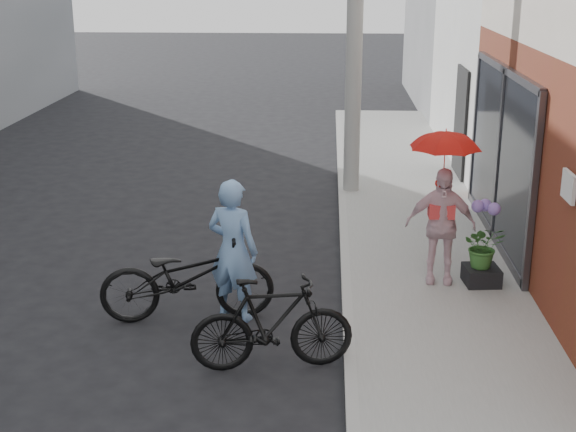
# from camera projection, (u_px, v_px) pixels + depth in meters

# --- Properties ---
(ground) EXTENTS (80.00, 80.00, 0.00)m
(ground) POSITION_uv_depth(u_px,v_px,m) (263.00, 348.00, 8.75)
(ground) COLOR black
(ground) RESTS_ON ground
(sidewalk) EXTENTS (2.20, 24.00, 0.12)m
(sidewalk) POSITION_uv_depth(u_px,v_px,m) (434.00, 278.00, 10.53)
(sidewalk) COLOR gray
(sidewalk) RESTS_ON ground
(curb) EXTENTS (0.12, 24.00, 0.12)m
(curb) POSITION_uv_depth(u_px,v_px,m) (346.00, 276.00, 10.59)
(curb) COLOR #9E9E99
(curb) RESTS_ON ground
(officer) EXTENTS (0.72, 0.60, 1.70)m
(officer) POSITION_uv_depth(u_px,v_px,m) (233.00, 250.00, 9.24)
(officer) COLOR #7097C8
(officer) RESTS_ON ground
(bike_left) EXTENTS (2.11, 1.05, 1.06)m
(bike_left) POSITION_uv_depth(u_px,v_px,m) (187.00, 277.00, 9.30)
(bike_left) COLOR black
(bike_left) RESTS_ON ground
(bike_right) EXTENTS (1.73, 0.75, 1.01)m
(bike_right) POSITION_uv_depth(u_px,v_px,m) (272.00, 324.00, 8.17)
(bike_right) COLOR black
(bike_right) RESTS_ON ground
(kimono_woman) EXTENTS (0.90, 0.43, 1.49)m
(kimono_woman) POSITION_uv_depth(u_px,v_px,m) (440.00, 225.00, 10.05)
(kimono_woman) COLOR silver
(kimono_woman) RESTS_ON sidewalk
(parasol) EXTENTS (0.84, 0.84, 0.74)m
(parasol) POSITION_uv_depth(u_px,v_px,m) (446.00, 138.00, 9.71)
(parasol) COLOR red
(parasol) RESTS_ON kimono_woman
(planter) EXTENTS (0.47, 0.47, 0.22)m
(planter) POSITION_uv_depth(u_px,v_px,m) (481.00, 275.00, 10.15)
(planter) COLOR black
(planter) RESTS_ON sidewalk
(potted_plant) EXTENTS (0.51, 0.44, 0.56)m
(potted_plant) POSITION_uv_depth(u_px,v_px,m) (484.00, 246.00, 10.03)
(potted_plant) COLOR #356B2A
(potted_plant) RESTS_ON planter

